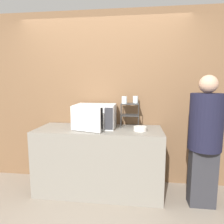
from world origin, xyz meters
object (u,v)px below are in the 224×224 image
at_px(glass_front_left, 124,100).
at_px(bowl, 140,129).
at_px(glass_back_right, 135,99).
at_px(microwave, 95,116).
at_px(dish_rack, 130,110).
at_px(person, 205,136).

distance_m(glass_front_left, bowl, 0.47).
xyz_separation_m(glass_back_right, bowl, (0.07, -0.29, -0.37)).
relative_size(microwave, dish_rack, 1.66).
relative_size(microwave, bowl, 3.28).
bearing_deg(glass_back_right, person, -25.90).
distance_m(microwave, person, 1.45).
height_order(microwave, person, person).
bearing_deg(dish_rack, glass_front_left, -147.05).
height_order(glass_front_left, glass_back_right, same).
xyz_separation_m(microwave, person, (1.42, -0.24, -0.17)).
distance_m(glass_back_right, bowl, 0.47).
bearing_deg(bowl, microwave, 169.73).
height_order(dish_rack, glass_back_right, glass_back_right).
relative_size(dish_rack, glass_back_right, 3.31).
bearing_deg(person, microwave, 170.28).
distance_m(dish_rack, person, 1.03).
relative_size(glass_back_right, bowl, 0.60).
bearing_deg(dish_rack, person, -21.36).
relative_size(microwave, glass_front_left, 5.48).
relative_size(glass_back_right, person, 0.06).
xyz_separation_m(microwave, bowl, (0.63, -0.11, -0.14)).
bearing_deg(bowl, dish_rack, 121.79).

